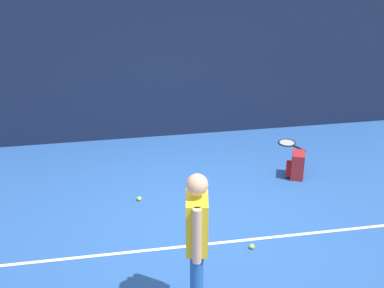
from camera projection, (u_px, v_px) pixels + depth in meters
name	position (u px, v px, depth m)	size (l,w,h in m)	color
ground_plane	(197.00, 219.00, 7.27)	(12.00, 12.00, 0.00)	#234C93
back_fence	(168.00, 68.00, 9.38)	(10.00, 0.10, 2.66)	#141E38
court_line	(205.00, 244.00, 6.74)	(9.00, 0.05, 0.00)	white
tennis_player	(197.00, 237.00, 5.24)	(0.29, 0.52, 1.70)	#2659A5
tennis_racket	(288.00, 143.00, 9.55)	(0.45, 0.62, 0.03)	black
backpack	(297.00, 166.00, 8.31)	(0.35, 0.35, 0.44)	maroon
tennis_ball_near_player	(252.00, 246.00, 6.64)	(0.07, 0.07, 0.07)	#CCE033
tennis_ball_by_fence	(139.00, 199.00, 7.72)	(0.07, 0.07, 0.07)	#CCE033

